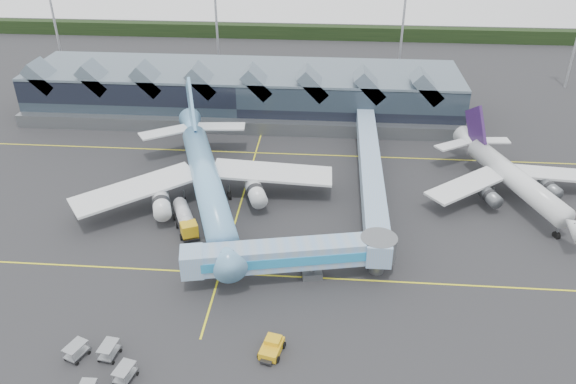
# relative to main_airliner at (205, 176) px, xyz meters

# --- Properties ---
(ground) EXTENTS (260.00, 260.00, 0.00)m
(ground) POSITION_rel_main_airliner_xyz_m (5.43, -10.07, -4.49)
(ground) COLOR #242426
(ground) RESTS_ON ground
(taxi_stripes) EXTENTS (120.00, 60.00, 0.01)m
(taxi_stripes) POSITION_rel_main_airliner_xyz_m (5.43, -0.07, -4.48)
(taxi_stripes) COLOR yellow
(taxi_stripes) RESTS_ON ground
(tree_line_far) EXTENTS (260.00, 4.00, 4.00)m
(tree_line_far) POSITION_rel_main_airliner_xyz_m (5.43, 99.93, -2.49)
(tree_line_far) COLOR black
(tree_line_far) RESTS_ON ground
(terminal) EXTENTS (90.00, 22.25, 12.52)m
(terminal) POSITION_rel_main_airliner_xyz_m (0.36, 37.29, 0.39)
(terminal) COLOR black
(terminal) RESTS_ON ground
(light_masts) EXTENTS (132.40, 42.56, 22.45)m
(light_masts) POSITION_rel_main_airliner_xyz_m (26.43, 52.73, 8.00)
(light_masts) COLOR #9C9EA4
(light_masts) RESTS_ON ground
(main_airliner) EXTENTS (39.23, 46.18, 15.27)m
(main_airliner) POSITION_rel_main_airliner_xyz_m (0.00, 0.00, 0.00)
(main_airliner) COLOR #69A1D6
(main_airliner) RESTS_ON ground
(regional_jet) EXTENTS (28.82, 32.27, 11.35)m
(regional_jet) POSITION_rel_main_airliner_xyz_m (48.07, 5.44, -0.89)
(regional_jet) COLOR silver
(regional_jet) RESTS_ON ground
(jet_bridge) EXTENTS (27.21, 9.15, 5.47)m
(jet_bridge) POSITION_rel_main_airliner_xyz_m (16.16, -18.05, -0.88)
(jet_bridge) COLOR #79A0CA
(jet_bridge) RESTS_ON ground
(fuel_truck) EXTENTS (5.56, 8.81, 3.04)m
(fuel_truck) POSITION_rel_main_airliner_xyz_m (-1.65, -7.75, -2.79)
(fuel_truck) COLOR black
(fuel_truck) RESTS_ON ground
(pushback_tug) EXTENTS (2.97, 4.02, 1.64)m
(pushback_tug) POSITION_rel_main_airliner_xyz_m (13.65, -31.33, -3.75)
(pushback_tug) COLOR gold
(pushback_tug) RESTS_ON ground
(baggage_carts) EXTENTS (8.55, 8.22, 1.71)m
(baggage_carts) POSITION_rel_main_airliner_xyz_m (-3.97, -35.59, -3.53)
(baggage_carts) COLOR #909398
(baggage_carts) RESTS_ON ground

